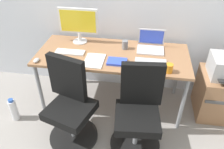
{
  "coord_description": "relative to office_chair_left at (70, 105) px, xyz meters",
  "views": [
    {
      "loc": [
        0.34,
        -2.24,
        2.07
      ],
      "look_at": [
        0.0,
        -0.05,
        0.49
      ],
      "focal_mm": 36.28,
      "sensor_mm": 36.0,
      "label": 1
    }
  ],
  "objects": [
    {
      "name": "mouse_by_laptop",
      "position": [
        -0.22,
        0.28,
        0.34
      ],
      "size": [
        0.06,
        0.1,
        0.03
      ],
      "primitive_type": "ellipsoid",
      "color": "silver",
      "rests_on": "desk"
    },
    {
      "name": "side_cabinet",
      "position": [
        1.66,
        0.61,
        -0.14
      ],
      "size": [
        0.48,
        0.51,
        0.56
      ],
      "color": "#996B47",
      "rests_on": "ground"
    },
    {
      "name": "office_chair_left",
      "position": [
        0.0,
        0.0,
        0.0
      ],
      "size": [
        0.55,
        0.55,
        0.94
      ],
      "color": "black",
      "rests_on": "ground"
    },
    {
      "name": "water_bottle_on_floor",
      "position": [
        -0.77,
        0.1,
        -0.28
      ],
      "size": [
        0.09,
        0.09,
        0.31
      ],
      "color": "white",
      "rests_on": "ground"
    },
    {
      "name": "coffee_mug",
      "position": [
        0.98,
        0.3,
        0.37
      ],
      "size": [
        0.08,
        0.08,
        0.09
      ],
      "primitive_type": "cylinder",
      "color": "orange",
      "rests_on": "desk"
    },
    {
      "name": "desk",
      "position": [
        0.36,
        0.58,
        0.27
      ],
      "size": [
        1.75,
        0.74,
        0.75
      ],
      "color": "#996B47",
      "rests_on": "ground"
    },
    {
      "name": "ground_plane",
      "position": [
        0.36,
        0.58,
        -0.42
      ],
      "size": [
        5.28,
        5.28,
        0.0
      ],
      "primitive_type": "plane",
      "color": "gray"
    },
    {
      "name": "mouse_by_monitor",
      "position": [
        -0.43,
        0.28,
        0.34
      ],
      "size": [
        0.06,
        0.1,
        0.03
      ],
      "primitive_type": "ellipsoid",
      "color": "#B7B7B7",
      "rests_on": "desk"
    },
    {
      "name": "keyboard_by_laptop",
      "position": [
        0.8,
        0.46,
        0.34
      ],
      "size": [
        0.34,
        0.12,
        0.02
      ],
      "primitive_type": "cube",
      "color": "#B7B7B7",
      "rests_on": "desk"
    },
    {
      "name": "office_chair_right",
      "position": [
        0.72,
        0.0,
        0.0
      ],
      "size": [
        0.54,
        0.54,
        0.94
      ],
      "color": "black",
      "rests_on": "ground"
    },
    {
      "name": "pen_cup",
      "position": [
        0.49,
        0.72,
        0.38
      ],
      "size": [
        0.07,
        0.07,
        0.1
      ],
      "primitive_type": "cylinder",
      "color": "slate",
      "rests_on": "desk"
    },
    {
      "name": "paper_pile",
      "position": [
        0.19,
        0.39,
        0.33
      ],
      "size": [
        0.21,
        0.3,
        0.01
      ],
      "primitive_type": "cube",
      "color": "white",
      "rests_on": "desk"
    },
    {
      "name": "open_laptop",
      "position": [
        0.79,
        0.76,
        0.38
      ],
      "size": [
        0.31,
        0.26,
        0.23
      ],
      "color": "silver",
      "rests_on": "desk"
    },
    {
      "name": "keyboard_by_monitor",
      "position": [
        -0.13,
        0.52,
        0.34
      ],
      "size": [
        0.34,
        0.12,
        0.02
      ],
      "primitive_type": "cube",
      "color": "silver",
      "rests_on": "desk"
    },
    {
      "name": "notebook",
      "position": [
        0.44,
        0.4,
        0.34
      ],
      "size": [
        0.21,
        0.15,
        0.03
      ],
      "primitive_type": "cube",
      "color": "blue",
      "rests_on": "desk"
    },
    {
      "name": "desktop_monitor",
      "position": [
        -0.09,
        0.81,
        0.58
      ],
      "size": [
        0.48,
        0.18,
        0.43
      ],
      "color": "silver",
      "rests_on": "desk"
    }
  ]
}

